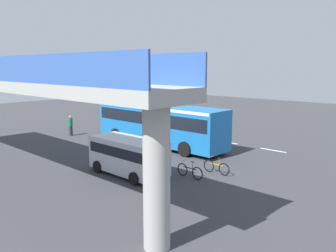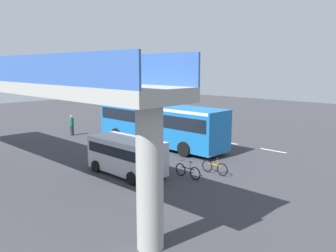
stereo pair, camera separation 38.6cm
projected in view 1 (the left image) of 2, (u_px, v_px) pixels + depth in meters
name	position (u px, v px, depth m)	size (l,w,h in m)	color
ground	(162.00, 142.00, 28.00)	(80.00, 80.00, 0.00)	#38383D
city_bus	(159.00, 121.00, 26.44)	(11.54, 2.85, 3.15)	#196BB7
parked_van	(128.00, 154.00, 19.36)	(4.80, 2.17, 2.05)	#B7BCC6
bicycle_orange	(216.00, 167.00, 19.59)	(1.77, 0.44, 0.96)	black
bicycle_black	(190.00, 171.00, 18.87)	(1.77, 0.44, 0.96)	black
pedestrian	(71.00, 126.00, 30.34)	(0.38, 0.38, 1.79)	#2D2D38
traffic_sign	(133.00, 107.00, 35.62)	(0.08, 0.60, 2.80)	slate
lane_dash_leftmost	(273.00, 150.00, 25.12)	(2.00, 0.20, 0.01)	silver
lane_dash_left	(227.00, 142.00, 27.80)	(2.00, 0.20, 0.01)	silver
lane_dash_centre	(188.00, 136.00, 30.48)	(2.00, 0.20, 0.01)	silver
lane_dash_right	(156.00, 130.00, 33.15)	(2.00, 0.20, 0.01)	silver
lane_dash_rightmost	(129.00, 125.00, 35.83)	(2.00, 0.20, 0.01)	silver
pedestrian_overpass	(5.00, 91.00, 18.44)	(24.76, 2.60, 6.48)	#9E9E99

